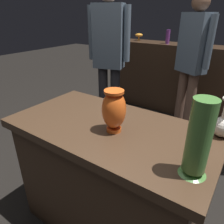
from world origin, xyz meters
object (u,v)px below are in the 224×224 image
Objects in this scene: vase_left_accent at (223,124)px; shelf_vase_far_left at (139,35)px; vase_centerpiece at (114,110)px; visitor_center_back at (192,59)px; shelf_vase_left at (168,37)px; vase_tall_behind at (198,141)px; shelf_vase_center at (209,39)px; visitor_near_left at (109,53)px.

shelf_vase_far_left is (-1.58, 2.02, 0.20)m from vase_left_accent.
vase_centerpiece is 1.62m from visitor_center_back.
vase_centerpiece is 0.57m from vase_left_accent.
vase_tall_behind is at bearing -65.73° from shelf_vase_left.
shelf_vase_center is 0.69m from visitor_center_back.
visitor_near_left reaches higher than shelf_vase_center.
vase_tall_behind is 1.51× the size of vase_left_accent.
vase_tall_behind reaches higher than vase_left_accent.
visitor_near_left is at bearing 147.91° from vase_left_accent.
shelf_vase_left reaches higher than vase_left_accent.
shelf_vase_far_left is (-1.09, 2.29, 0.14)m from vase_centerpiece.
shelf_vase_left is 1.57× the size of shelf_vase_far_left.
shelf_vase_far_left is at bearing -93.72° from visitor_near_left.
shelf_vase_far_left is at bearing 166.40° from shelf_vase_left.
shelf_vase_far_left is 1.24m from visitor_center_back.
vase_left_accent is at bearing 84.04° from vase_tall_behind.
vase_tall_behind is 2.45m from shelf_vase_center.
vase_centerpiece is 0.15× the size of visitor_center_back.
visitor_near_left is (-0.25, -1.07, -0.09)m from shelf_vase_left.
shelf_vase_center is at bearing 101.92° from vase_tall_behind.
visitor_near_left reaches higher than shelf_vase_far_left.
vase_left_accent is (0.49, 0.28, -0.06)m from vase_centerpiece.
vase_left_accent is 2.57m from shelf_vase_far_left.
vase_left_accent is 1.72× the size of shelf_vase_center.
shelf_vase_center is (-0.05, 2.29, 0.15)m from vase_centerpiece.
visitor_center_back reaches higher than shelf_vase_center.
visitor_center_back is at bearing -33.22° from shelf_vase_far_left.
visitor_near_left reaches higher than shelf_vase_left.
vase_left_accent is 2.18m from shelf_vase_left.
vase_tall_behind reaches higher than shelf_vase_far_left.
shelf_vase_center is 1.06× the size of shelf_vase_far_left.
vase_tall_behind is at bearing -57.22° from shelf_vase_far_left.
vase_tall_behind is 2.50m from shelf_vase_left.
shelf_vase_left is 0.11× the size of visitor_near_left.
shelf_vase_center reaches higher than vase_left_accent.
shelf_vase_left reaches higher than shelf_vase_center.
shelf_vase_far_left is at bearing 115.42° from vase_centerpiece.
shelf_vase_left is at bearing -119.71° from visitor_near_left.
vase_centerpiece is at bearing -75.26° from shelf_vase_left.
visitor_center_back is 0.92m from visitor_near_left.
shelf_vase_center is 1.42m from visitor_near_left.
vase_tall_behind is at bearing 120.11° from visitor_near_left.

